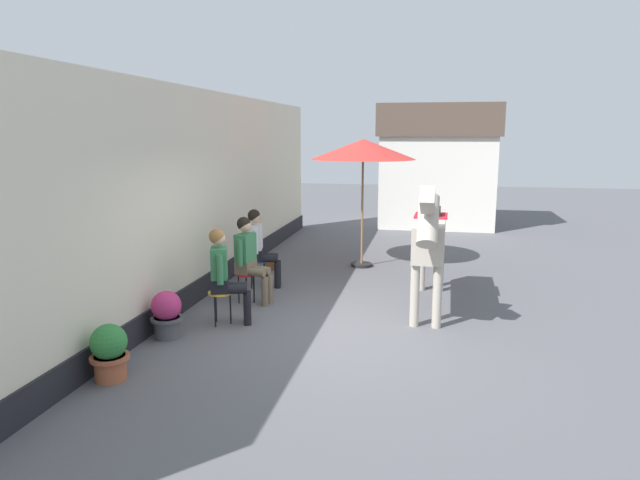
{
  "coord_description": "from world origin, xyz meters",
  "views": [
    {
      "loc": [
        1.3,
        -7.4,
        2.69
      ],
      "look_at": [
        -0.4,
        1.2,
        1.05
      ],
      "focal_mm": 32.1,
      "sensor_mm": 36.0,
      "label": 1
    }
  ],
  "objects_px": {
    "seated_visitor_near": "(224,271)",
    "cafe_parasol": "(363,150)",
    "saddled_horse_center": "(430,236)",
    "seated_visitor_middle": "(249,255)",
    "flower_planter_near": "(109,351)",
    "seated_visitor_far": "(259,244)",
    "flower_planter_middle": "(167,313)",
    "satchel_bag": "(271,265)"
  },
  "relations": [
    {
      "from": "flower_planter_near",
      "to": "cafe_parasol",
      "type": "xyz_separation_m",
      "value": [
        2.05,
        6.01,
        2.03
      ]
    },
    {
      "from": "seated_visitor_far",
      "to": "seated_visitor_near",
      "type": "bearing_deg",
      "value": -86.92
    },
    {
      "from": "flower_planter_near",
      "to": "cafe_parasol",
      "type": "distance_m",
      "value": 6.67
    },
    {
      "from": "seated_visitor_far",
      "to": "flower_planter_near",
      "type": "relative_size",
      "value": 2.17
    },
    {
      "from": "flower_planter_near",
      "to": "seated_visitor_near",
      "type": "bearing_deg",
      "value": 74.04
    },
    {
      "from": "seated_visitor_near",
      "to": "seated_visitor_middle",
      "type": "height_order",
      "value": "same"
    },
    {
      "from": "saddled_horse_center",
      "to": "flower_planter_near",
      "type": "height_order",
      "value": "saddled_horse_center"
    },
    {
      "from": "seated_visitor_near",
      "to": "seated_visitor_far",
      "type": "distance_m",
      "value": 2.04
    },
    {
      "from": "seated_visitor_far",
      "to": "saddled_horse_center",
      "type": "xyz_separation_m",
      "value": [
        2.94,
        -0.75,
        0.38
      ]
    },
    {
      "from": "flower_planter_middle",
      "to": "cafe_parasol",
      "type": "xyz_separation_m",
      "value": [
        2.03,
        4.65,
        2.03
      ]
    },
    {
      "from": "seated_visitor_far",
      "to": "satchel_bag",
      "type": "xyz_separation_m",
      "value": [
        -0.18,
        1.3,
        -0.68
      ]
    },
    {
      "from": "seated_visitor_middle",
      "to": "cafe_parasol",
      "type": "xyz_separation_m",
      "value": [
        1.45,
        2.88,
        1.59
      ]
    },
    {
      "from": "flower_planter_middle",
      "to": "seated_visitor_near",
      "type": "bearing_deg",
      "value": 49.6
    },
    {
      "from": "seated_visitor_near",
      "to": "flower_planter_near",
      "type": "xyz_separation_m",
      "value": [
        -0.58,
        -2.03,
        -0.44
      ]
    },
    {
      "from": "saddled_horse_center",
      "to": "seated_visitor_near",
      "type": "bearing_deg",
      "value": -155.56
    },
    {
      "from": "cafe_parasol",
      "to": "seated_visitor_near",
      "type": "bearing_deg",
      "value": -110.19
    },
    {
      "from": "seated_visitor_middle",
      "to": "saddled_horse_center",
      "type": "bearing_deg",
      "value": 3.81
    },
    {
      "from": "saddled_horse_center",
      "to": "flower_planter_middle",
      "type": "xyz_separation_m",
      "value": [
        -3.4,
        -1.95,
        -0.82
      ]
    },
    {
      "from": "seated_visitor_near",
      "to": "saddled_horse_center",
      "type": "height_order",
      "value": "saddled_horse_center"
    },
    {
      "from": "seated_visitor_near",
      "to": "saddled_horse_center",
      "type": "distance_m",
      "value": 3.13
    },
    {
      "from": "seated_visitor_near",
      "to": "seated_visitor_far",
      "type": "bearing_deg",
      "value": 93.08
    },
    {
      "from": "flower_planter_near",
      "to": "saddled_horse_center",
      "type": "bearing_deg",
      "value": 44.21
    },
    {
      "from": "cafe_parasol",
      "to": "satchel_bag",
      "type": "relative_size",
      "value": 9.21
    },
    {
      "from": "saddled_horse_center",
      "to": "flower_planter_near",
      "type": "xyz_separation_m",
      "value": [
        -3.41,
        -3.32,
        -0.82
      ]
    },
    {
      "from": "flower_planter_middle",
      "to": "seated_visitor_far",
      "type": "bearing_deg",
      "value": 80.39
    },
    {
      "from": "seated_visitor_near",
      "to": "seated_visitor_far",
      "type": "height_order",
      "value": "same"
    },
    {
      "from": "flower_planter_near",
      "to": "flower_planter_middle",
      "type": "relative_size",
      "value": 1.0
    },
    {
      "from": "seated_visitor_middle",
      "to": "seated_visitor_far",
      "type": "relative_size",
      "value": 1.0
    },
    {
      "from": "seated_visitor_middle",
      "to": "saddled_horse_center",
      "type": "distance_m",
      "value": 2.85
    },
    {
      "from": "cafe_parasol",
      "to": "flower_planter_near",
      "type": "bearing_deg",
      "value": -108.78
    },
    {
      "from": "flower_planter_near",
      "to": "cafe_parasol",
      "type": "bearing_deg",
      "value": 71.22
    },
    {
      "from": "flower_planter_near",
      "to": "seated_visitor_far",
      "type": "bearing_deg",
      "value": 83.39
    },
    {
      "from": "seated_visitor_far",
      "to": "saddled_horse_center",
      "type": "distance_m",
      "value": 3.06
    },
    {
      "from": "seated_visitor_far",
      "to": "satchel_bag",
      "type": "height_order",
      "value": "seated_visitor_far"
    },
    {
      "from": "seated_visitor_middle",
      "to": "saddled_horse_center",
      "type": "relative_size",
      "value": 0.46
    },
    {
      "from": "saddled_horse_center",
      "to": "seated_visitor_middle",
      "type": "bearing_deg",
      "value": -176.19
    },
    {
      "from": "seated_visitor_near",
      "to": "cafe_parasol",
      "type": "distance_m",
      "value": 4.53
    },
    {
      "from": "seated_visitor_near",
      "to": "satchel_bag",
      "type": "bearing_deg",
      "value": 94.88
    },
    {
      "from": "seated_visitor_middle",
      "to": "flower_planter_middle",
      "type": "height_order",
      "value": "seated_visitor_middle"
    },
    {
      "from": "flower_planter_middle",
      "to": "cafe_parasol",
      "type": "bearing_deg",
      "value": 66.39
    },
    {
      "from": "seated_visitor_near",
      "to": "satchel_bag",
      "type": "distance_m",
      "value": 3.42
    },
    {
      "from": "seated_visitor_far",
      "to": "flower_planter_near",
      "type": "height_order",
      "value": "seated_visitor_far"
    }
  ]
}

